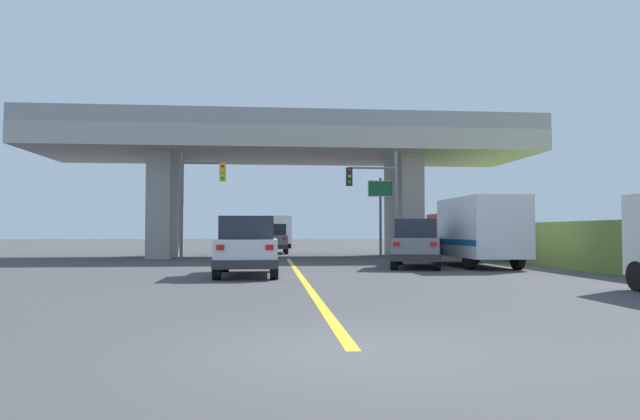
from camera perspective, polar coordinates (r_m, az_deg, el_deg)
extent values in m
plane|color=#424244|center=(34.13, -3.37, -4.70)|extent=(160.00, 160.00, 0.00)
cube|color=#A8A59E|center=(34.47, -3.34, 6.30)|extent=(28.96, 8.38, 1.18)
cube|color=#9A9891|center=(34.64, -15.17, 0.37)|extent=(1.30, 5.03, 5.99)
cube|color=#9A9891|center=(35.08, 8.31, 0.28)|extent=(1.30, 5.03, 5.99)
cube|color=gray|center=(30.67, -3.09, 9.33)|extent=(28.96, 0.20, 0.90)
cube|color=gray|center=(38.62, -3.53, 6.95)|extent=(28.96, 0.20, 0.90)
cube|color=yellow|center=(19.38, -1.97, -6.64)|extent=(0.20, 24.20, 0.01)
cube|color=silver|center=(19.87, -7.25, -4.18)|extent=(1.99, 4.52, 0.90)
cube|color=#1E232D|center=(19.51, -7.27, -1.78)|extent=(1.75, 2.49, 0.76)
cube|color=#2D2D30|center=(17.67, -7.52, -5.44)|extent=(2.03, 0.20, 0.28)
cube|color=red|center=(17.63, -9.95, -3.72)|extent=(0.24, 0.06, 0.16)
cube|color=red|center=(17.57, -5.08, -3.74)|extent=(0.24, 0.06, 0.16)
cylinder|color=black|center=(21.64, -9.47, -5.20)|extent=(0.26, 0.72, 0.72)
cylinder|color=black|center=(21.58, -4.70, -5.23)|extent=(0.26, 0.72, 0.72)
cylinder|color=black|center=(18.24, -10.28, -5.77)|extent=(0.26, 0.72, 0.72)
cylinder|color=black|center=(18.17, -4.61, -5.81)|extent=(0.26, 0.72, 0.72)
cube|color=slate|center=(24.46, 9.68, -3.78)|extent=(3.15, 5.08, 0.90)
cube|color=#1E232D|center=(24.09, 9.64, -1.84)|extent=(2.32, 2.97, 0.76)
cube|color=#2D2D30|center=(22.15, 9.49, -4.76)|extent=(1.88, 0.74, 0.28)
cube|color=red|center=(22.10, 7.66, -3.40)|extent=(0.25, 0.13, 0.16)
cube|color=red|center=(22.05, 11.29, -3.38)|extent=(0.25, 0.13, 0.16)
cylinder|color=black|center=(26.33, 8.00, -4.66)|extent=(0.46, 0.76, 0.72)
cylinder|color=black|center=(26.28, 11.64, -4.64)|extent=(0.46, 0.76, 0.72)
cylinder|color=black|center=(22.70, 7.43, -5.06)|extent=(0.46, 0.76, 0.72)
cylinder|color=black|center=(22.64, 11.65, -5.04)|extent=(0.46, 0.76, 0.72)
cube|color=red|center=(28.31, 13.31, -2.34)|extent=(2.20, 2.00, 1.90)
cube|color=silver|center=(25.01, 15.86, -1.67)|extent=(2.31, 5.02, 2.49)
cube|color=#195999|center=(25.01, 15.87, -3.10)|extent=(2.33, 4.92, 0.24)
cylinder|color=black|center=(28.03, 11.38, -4.30)|extent=(0.30, 0.90, 0.90)
cylinder|color=black|center=(28.67, 15.23, -4.21)|extent=(0.30, 0.90, 0.90)
cylinder|color=black|center=(23.51, 14.70, -4.69)|extent=(0.30, 0.90, 0.90)
cylinder|color=black|center=(24.26, 19.16, -4.56)|extent=(0.30, 0.90, 0.90)
cylinder|color=black|center=(16.65, 29.38, -5.81)|extent=(0.28, 0.76, 0.76)
cube|color=slate|center=(39.59, -4.64, -3.17)|extent=(1.81, 4.41, 0.90)
cube|color=#1E232D|center=(39.25, -4.63, -1.97)|extent=(1.59, 2.43, 0.76)
cube|color=#2D2D30|center=(37.44, -4.61, -3.70)|extent=(1.84, 0.20, 0.28)
cube|color=red|center=(37.36, -5.64, -2.89)|extent=(0.24, 0.06, 0.16)
cube|color=red|center=(37.37, -3.56, -2.90)|extent=(0.24, 0.06, 0.16)
cylinder|color=black|center=(41.25, -5.78, -3.75)|extent=(0.26, 0.72, 0.72)
cylinder|color=black|center=(41.27, -3.54, -3.76)|extent=(0.26, 0.72, 0.72)
cylinder|color=black|center=(37.94, -5.83, -3.89)|extent=(0.26, 0.72, 0.72)
cylinder|color=black|center=(37.96, -3.40, -3.90)|extent=(0.26, 0.72, 0.72)
cylinder|color=slate|center=(30.18, 7.61, 0.42)|extent=(0.18, 0.18, 5.73)
cylinder|color=slate|center=(30.09, 5.28, 4.22)|extent=(2.48, 0.12, 0.12)
cube|color=#232326|center=(29.84, 2.94, 3.34)|extent=(0.32, 0.26, 0.96)
sphere|color=red|center=(29.72, 2.98, 3.95)|extent=(0.16, 0.16, 0.16)
sphere|color=gold|center=(29.69, 2.98, 3.37)|extent=(0.16, 0.16, 0.16)
sphere|color=green|center=(29.66, 2.98, 2.79)|extent=(0.16, 0.16, 0.16)
cylinder|color=#56595E|center=(30.45, -13.70, 0.38)|extent=(0.18, 0.18, 5.67)
cylinder|color=#56595E|center=(30.50, -11.70, 4.65)|extent=(2.11, 0.12, 0.12)
cube|color=gold|center=(30.34, -9.72, 3.76)|extent=(0.32, 0.26, 0.96)
sphere|color=red|center=(30.22, -9.74, 4.36)|extent=(0.16, 0.16, 0.16)
sphere|color=gold|center=(30.19, -9.75, 3.79)|extent=(0.16, 0.16, 0.16)
sphere|color=green|center=(30.16, -9.75, 3.22)|extent=(0.16, 0.16, 0.16)
cylinder|color=#56595E|center=(33.13, 6.07, -0.77)|extent=(0.14, 0.14, 4.62)
cube|color=#197242|center=(33.16, 6.08, 2.14)|extent=(1.40, 0.08, 0.86)
cube|color=white|center=(33.15, 6.08, 2.14)|extent=(1.48, 0.04, 0.94)
cube|color=navy|center=(55.19, -4.29, -2.27)|extent=(2.20, 2.00, 1.90)
cube|color=silver|center=(51.90, -4.23, -1.98)|extent=(2.31, 4.58, 2.44)
cube|color=#197F4C|center=(51.90, -4.23, -2.65)|extent=(2.33, 4.49, 0.24)
cylinder|color=black|center=(55.19, -5.33, -3.25)|extent=(0.30, 0.90, 0.90)
cylinder|color=black|center=(55.22, -3.25, -3.25)|extent=(0.30, 0.90, 0.90)
cylinder|color=black|center=(50.76, -5.34, -3.35)|extent=(0.30, 0.90, 0.90)
cylinder|color=black|center=(50.79, -3.08, -3.35)|extent=(0.30, 0.90, 0.90)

